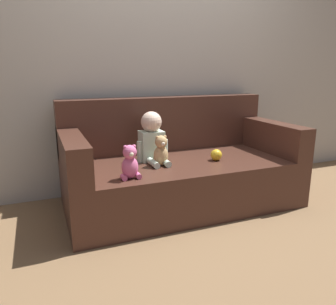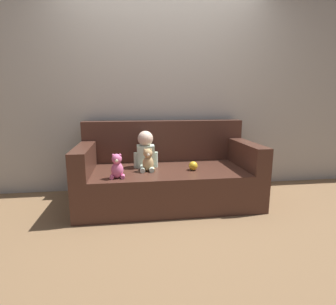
% 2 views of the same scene
% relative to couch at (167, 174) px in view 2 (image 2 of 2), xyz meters
% --- Properties ---
extents(ground_plane, '(12.00, 12.00, 0.00)m').
position_rel_couch_xyz_m(ground_plane, '(0.00, -0.07, -0.30)').
color(ground_plane, brown).
extents(wall_back, '(8.00, 0.05, 2.60)m').
position_rel_couch_xyz_m(wall_back, '(0.00, 0.49, 1.00)').
color(wall_back, '#ADA89E').
rests_on(wall_back, ground_plane).
extents(couch, '(1.91, 0.94, 0.88)m').
position_rel_couch_xyz_m(couch, '(0.00, 0.00, 0.00)').
color(couch, '#47281E').
rests_on(couch, ground_plane).
extents(person_baby, '(0.26, 0.34, 0.40)m').
position_rel_couch_xyz_m(person_baby, '(-0.24, -0.01, 0.27)').
color(person_baby, silver).
rests_on(person_baby, couch).
extents(teddy_bear_brown, '(0.14, 0.11, 0.24)m').
position_rel_couch_xyz_m(teddy_bear_brown, '(-0.22, -0.17, 0.20)').
color(teddy_bear_brown, tan).
rests_on(teddy_bear_brown, couch).
extents(plush_toy_side, '(0.14, 0.11, 0.24)m').
position_rel_couch_xyz_m(plush_toy_side, '(-0.53, -0.39, 0.20)').
color(plush_toy_side, '#DB6699').
rests_on(plush_toy_side, couch).
extents(toy_ball, '(0.09, 0.09, 0.09)m').
position_rel_couch_xyz_m(toy_ball, '(0.25, -0.20, 0.14)').
color(toy_ball, gold).
rests_on(toy_ball, couch).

